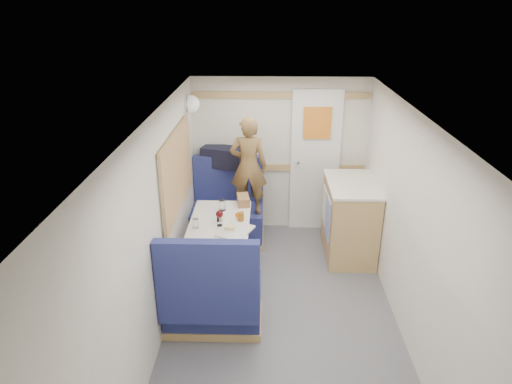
{
  "coord_description": "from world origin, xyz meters",
  "views": [
    {
      "loc": [
        -0.16,
        -3.3,
        2.87
      ],
      "look_at": [
        -0.27,
        0.9,
        1.07
      ],
      "focal_mm": 32.0,
      "sensor_mm": 36.0,
      "label": 1
    }
  ],
  "objects_px": {
    "orange_fruit": "(239,215)",
    "tumbler_right": "(222,205)",
    "salt_grinder": "(222,217)",
    "bench_near": "(212,301)",
    "wine_glass": "(219,215)",
    "dinette_table": "(221,231)",
    "duffel_bag": "(223,157)",
    "tumbler_left": "(196,223)",
    "galley_counter": "(349,218)",
    "person": "(249,166)",
    "beer_glass": "(241,216)",
    "cheese_block": "(230,228)",
    "pepper_grinder": "(218,217)",
    "bread_loaf": "(243,200)",
    "dome_light": "(191,104)",
    "tray": "(235,231)",
    "bench_far": "(228,218)"
  },
  "relations": [
    {
      "from": "bread_loaf",
      "to": "person",
      "type": "bearing_deg",
      "value": 82.39
    },
    {
      "from": "dome_light",
      "to": "bread_loaf",
      "type": "height_order",
      "value": "dome_light"
    },
    {
      "from": "cheese_block",
      "to": "wine_glass",
      "type": "distance_m",
      "value": 0.18
    },
    {
      "from": "galley_counter",
      "to": "dome_light",
      "type": "bearing_deg",
      "value": 170.82
    },
    {
      "from": "galley_counter",
      "to": "wine_glass",
      "type": "xyz_separation_m",
      "value": [
        -1.46,
        -0.71,
        0.38
      ]
    },
    {
      "from": "person",
      "to": "cheese_block",
      "type": "bearing_deg",
      "value": 82.66
    },
    {
      "from": "duffel_bag",
      "to": "tumbler_right",
      "type": "height_order",
      "value": "duffel_bag"
    },
    {
      "from": "duffel_bag",
      "to": "cheese_block",
      "type": "xyz_separation_m",
      "value": [
        0.19,
        -1.4,
        -0.27
      ]
    },
    {
      "from": "bench_near",
      "to": "dome_light",
      "type": "xyz_separation_m",
      "value": [
        -0.39,
        1.71,
        1.45
      ]
    },
    {
      "from": "bench_far",
      "to": "tumbler_right",
      "type": "relative_size",
      "value": 8.74
    },
    {
      "from": "bread_loaf",
      "to": "tumbler_left",
      "type": "bearing_deg",
      "value": -127.08
    },
    {
      "from": "person",
      "to": "bread_loaf",
      "type": "height_order",
      "value": "person"
    },
    {
      "from": "tumbler_right",
      "to": "tray",
      "type": "bearing_deg",
      "value": -70.78
    },
    {
      "from": "dinette_table",
      "to": "person",
      "type": "relative_size",
      "value": 0.77
    },
    {
      "from": "wine_glass",
      "to": "pepper_grinder",
      "type": "xyz_separation_m",
      "value": [
        -0.02,
        0.09,
        -0.07
      ]
    },
    {
      "from": "duffel_bag",
      "to": "beer_glass",
      "type": "height_order",
      "value": "duffel_bag"
    },
    {
      "from": "dome_light",
      "to": "cheese_block",
      "type": "bearing_deg",
      "value": -65.37
    },
    {
      "from": "dome_light",
      "to": "salt_grinder",
      "type": "relative_size",
      "value": 2.05
    },
    {
      "from": "tray",
      "to": "bench_near",
      "type": "bearing_deg",
      "value": -107.55
    },
    {
      "from": "tumbler_right",
      "to": "pepper_grinder",
      "type": "height_order",
      "value": "tumbler_right"
    },
    {
      "from": "bread_loaf",
      "to": "beer_glass",
      "type": "bearing_deg",
      "value": -90.26
    },
    {
      "from": "salt_grinder",
      "to": "bench_near",
      "type": "bearing_deg",
      "value": -91.63
    },
    {
      "from": "orange_fruit",
      "to": "tumbler_right",
      "type": "height_order",
      "value": "tumbler_right"
    },
    {
      "from": "bench_far",
      "to": "tray",
      "type": "height_order",
      "value": "bench_far"
    },
    {
      "from": "tumbler_right",
      "to": "pepper_grinder",
      "type": "distance_m",
      "value": 0.27
    },
    {
      "from": "orange_fruit",
      "to": "wine_glass",
      "type": "bearing_deg",
      "value": -143.43
    },
    {
      "from": "bench_far",
      "to": "salt_grinder",
      "type": "height_order",
      "value": "bench_far"
    },
    {
      "from": "bench_near",
      "to": "tray",
      "type": "distance_m",
      "value": 0.73
    },
    {
      "from": "bread_loaf",
      "to": "orange_fruit",
      "type": "bearing_deg",
      "value": -94.02
    },
    {
      "from": "bench_far",
      "to": "bench_near",
      "type": "height_order",
      "value": "same"
    },
    {
      "from": "galley_counter",
      "to": "pepper_grinder",
      "type": "relative_size",
      "value": 8.99
    },
    {
      "from": "dinette_table",
      "to": "orange_fruit",
      "type": "distance_m",
      "value": 0.29
    },
    {
      "from": "galley_counter",
      "to": "duffel_bag",
      "type": "bearing_deg",
      "value": 159.59
    },
    {
      "from": "wine_glass",
      "to": "dinette_table",
      "type": "bearing_deg",
      "value": 94.17
    },
    {
      "from": "galley_counter",
      "to": "tumbler_right",
      "type": "bearing_deg",
      "value": -166.74
    },
    {
      "from": "person",
      "to": "cheese_block",
      "type": "relative_size",
      "value": 11.86
    },
    {
      "from": "dinette_table",
      "to": "orange_fruit",
      "type": "bearing_deg",
      "value": -7.03
    },
    {
      "from": "pepper_grinder",
      "to": "dome_light",
      "type": "bearing_deg",
      "value": 112.5
    },
    {
      "from": "dome_light",
      "to": "bread_loaf",
      "type": "xyz_separation_m",
      "value": [
        0.61,
        -0.48,
        -0.98
      ]
    },
    {
      "from": "duffel_bag",
      "to": "tumbler_left",
      "type": "bearing_deg",
      "value": -80.32
    },
    {
      "from": "cheese_block",
      "to": "beer_glass",
      "type": "relative_size",
      "value": 1.04
    },
    {
      "from": "orange_fruit",
      "to": "duffel_bag",
      "type": "bearing_deg",
      "value": 102.87
    },
    {
      "from": "bench_near",
      "to": "dome_light",
      "type": "height_order",
      "value": "dome_light"
    },
    {
      "from": "bench_near",
      "to": "tumbler_right",
      "type": "distance_m",
      "value": 1.17
    },
    {
      "from": "dome_light",
      "to": "salt_grinder",
      "type": "bearing_deg",
      "value": -65.41
    },
    {
      "from": "dinette_table",
      "to": "bench_far",
      "type": "bearing_deg",
      "value": 90.0
    },
    {
      "from": "duffel_bag",
      "to": "tumbler_right",
      "type": "xyz_separation_m",
      "value": [
        0.07,
        -0.92,
        -0.25
      ]
    },
    {
      "from": "person",
      "to": "beer_glass",
      "type": "bearing_deg",
      "value": 87.32
    },
    {
      "from": "orange_fruit",
      "to": "tumbler_right",
      "type": "bearing_deg",
      "value": 130.12
    },
    {
      "from": "cheese_block",
      "to": "tumbler_right",
      "type": "xyz_separation_m",
      "value": [
        -0.12,
        0.48,
        0.02
      ]
    }
  ]
}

